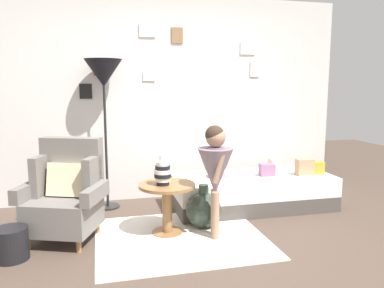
% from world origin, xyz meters
% --- Properties ---
extents(ground_plane, '(12.00, 12.00, 0.00)m').
position_xyz_m(ground_plane, '(0.00, 0.00, 0.00)').
color(ground_plane, '#4C3D33').
extents(gallery_wall, '(4.80, 0.12, 2.60)m').
position_xyz_m(gallery_wall, '(0.00, 1.95, 1.30)').
color(gallery_wall, silver).
rests_on(gallery_wall, ground).
extents(rug, '(1.62, 1.41, 0.01)m').
position_xyz_m(rug, '(-0.09, 0.48, 0.01)').
color(rug, silver).
rests_on(rug, ground).
extents(armchair, '(0.88, 0.78, 0.97)m').
position_xyz_m(armchair, '(-1.15, 0.74, 0.44)').
color(armchair, '#9E7042').
rests_on(armchair, ground).
extents(daybed, '(1.91, 0.82, 0.40)m').
position_xyz_m(daybed, '(0.97, 1.19, 0.20)').
color(daybed, '#4C4742').
rests_on(daybed, ground).
extents(pillow_head, '(0.21, 0.14, 0.15)m').
position_xyz_m(pillow_head, '(1.74, 1.08, 0.48)').
color(pillow_head, orange).
rests_on(pillow_head, daybed).
extents(pillow_mid, '(0.21, 0.13, 0.20)m').
position_xyz_m(pillow_mid, '(1.58, 1.06, 0.50)').
color(pillow_mid, tan).
rests_on(pillow_mid, daybed).
extents(pillow_back, '(0.19, 0.12, 0.18)m').
position_xyz_m(pillow_back, '(1.31, 1.26, 0.49)').
color(pillow_back, beige).
rests_on(pillow_back, daybed).
extents(pillow_extra, '(0.19, 0.14, 0.14)m').
position_xyz_m(pillow_extra, '(1.12, 1.14, 0.47)').
color(pillow_extra, gray).
rests_on(pillow_extra, daybed).
extents(side_table, '(0.56, 0.56, 0.51)m').
position_xyz_m(side_table, '(-0.19, 0.63, 0.37)').
color(side_table, olive).
rests_on(side_table, ground).
extents(vase_striped, '(0.17, 0.17, 0.29)m').
position_xyz_m(vase_striped, '(-0.23, 0.60, 0.63)').
color(vase_striped, black).
rests_on(vase_striped, side_table).
extents(floor_lamp, '(0.44, 0.44, 1.78)m').
position_xyz_m(floor_lamp, '(-0.74, 1.62, 1.56)').
color(floor_lamp, black).
rests_on(floor_lamp, ground).
extents(person_child, '(0.34, 0.34, 1.11)m').
position_xyz_m(person_child, '(0.24, 0.41, 0.70)').
color(person_child, '#A37A60').
rests_on(person_child, ground).
extents(book_on_daybed, '(0.25, 0.21, 0.03)m').
position_xyz_m(book_on_daybed, '(0.52, 1.20, 0.42)').
color(book_on_daybed, gray).
rests_on(book_on_daybed, daybed).
extents(demijohn_near, '(0.37, 0.37, 0.46)m').
position_xyz_m(demijohn_near, '(0.21, 0.70, 0.19)').
color(demijohn_near, '#2D3D33').
rests_on(demijohn_near, ground).
extents(magazine_basket, '(0.28, 0.28, 0.28)m').
position_xyz_m(magazine_basket, '(-1.58, 0.37, 0.14)').
color(magazine_basket, black).
rests_on(magazine_basket, ground).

